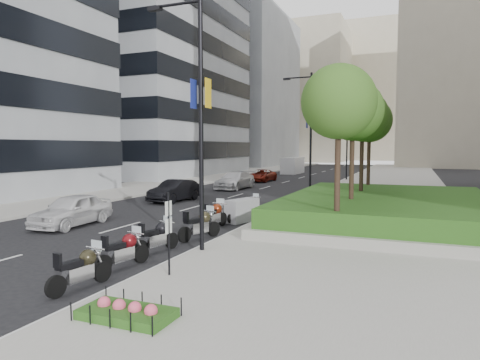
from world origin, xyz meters
The scene contains 33 objects.
ground centered at (0.00, 0.00, 0.00)m, with size 160.00×160.00×0.00m, color black.
sidewalk_right centered at (9.00, 30.00, 0.07)m, with size 10.00×100.00×0.15m, color #9E9B93.
sidewalk_left centered at (-12.00, 30.00, 0.07)m, with size 8.00×100.00×0.15m, color #9E9B93.
lane_edge centered at (3.70, 30.00, 0.01)m, with size 0.12×100.00×0.01m, color silver.
lane_centre centered at (-1.50, 30.00, 0.01)m, with size 0.12×100.00×0.01m, color silver.
building_grey_mid centered at (-24.00, 38.00, 20.00)m, with size 22.00×26.00×40.00m, color gray.
building_grey_far centered at (-24.00, 70.00, 15.00)m, with size 22.00×26.00×30.00m, color gray.
building_cream_right centered at (22.00, 80.00, 18.00)m, with size 28.00×24.00×36.00m, color #B7AD93.
building_cream_left centered at (-18.00, 100.00, 17.00)m, with size 26.00×24.00×34.00m, color #B7AD93.
building_cream_centre centered at (2.00, 120.00, 19.00)m, with size 30.00×24.00×38.00m, color #B7AD93.
planter centered at (10.00, 10.00, 0.35)m, with size 10.00×14.00×0.40m, color gray.
hedge centered at (10.00, 10.00, 0.95)m, with size 9.40×13.40×0.80m, color #1C4012.
flower_bed centered at (5.60, -5.00, 0.25)m, with size 2.00×1.00×0.20m, color #1C4012.
tree_0 centered at (8.50, 4.00, 5.42)m, with size 2.80×2.80×6.30m.
tree_1 centered at (8.50, 8.00, 5.42)m, with size 2.80×2.80×6.30m.
tree_2 centered at (8.50, 12.00, 5.42)m, with size 2.80×2.80×6.30m.
tree_3 centered at (8.50, 16.00, 5.42)m, with size 2.80×2.80×6.30m.
lamp_post_0 centered at (4.14, 1.00, 5.07)m, with size 2.34×0.45×9.00m.
lamp_post_1 centered at (4.14, 18.00, 5.07)m, with size 2.34×0.45×9.00m.
lamp_post_2 centered at (4.14, 36.00, 5.07)m, with size 2.34×0.45×9.00m.
parking_sign centered at (4.80, -2.00, 1.46)m, with size 0.06×0.32×2.50m.
motorcycle_0 centered at (3.06, -3.56, 0.55)m, with size 0.69×2.08×1.04m.
motorcycle_1 centered at (2.87, -1.50, 0.57)m, with size 0.71×2.11×1.06m.
motorcycle_2 centered at (2.73, 0.58, 0.57)m, with size 0.76×2.11×1.07m.
motorcycle_3 centered at (3.14, 3.12, 0.60)m, with size 0.98×2.18×1.13m.
motorcycle_4 centered at (2.67, 5.43, 0.61)m, with size 0.76×2.28×1.14m.
motorcycle_5 centered at (3.23, 7.48, 0.57)m, with size 1.30×2.04×1.15m.
motorcycle_6 centered at (2.90, 9.76, 0.52)m, with size 0.66×1.96×0.98m.
car_a centered at (-3.89, 3.44, 0.77)m, with size 1.81×4.50×1.53m, color silver.
car_b centered at (-4.07, 13.26, 0.75)m, with size 1.58×4.54×1.49m, color black.
car_c centered at (-3.63, 22.93, 0.77)m, with size 2.16×5.32×1.54m, color silver.
car_d centered at (-4.11, 31.47, 0.66)m, with size 2.18×4.72×1.31m, color maroon.
delivery_van centered at (-4.62, 46.10, 1.06)m, with size 2.11×5.43×2.27m.
Camera 1 is at (11.13, -12.26, 3.78)m, focal length 32.00 mm.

